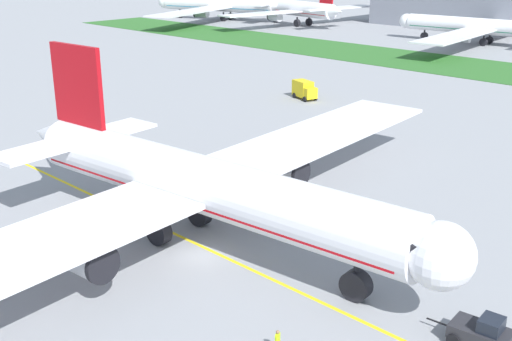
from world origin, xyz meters
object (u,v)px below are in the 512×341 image
(airliner_foreground, at_px, (199,185))
(ground_crew_wingwalker_port, at_px, (278,340))
(service_truck_baggage_loader, at_px, (304,90))
(parked_airliner_far_centre, at_px, (299,9))
(pushback_tug, at_px, (483,333))
(parked_airliner_far_right, at_px, (479,27))
(parked_airliner_far_left, at_px, (221,5))

(airliner_foreground, bearing_deg, ground_crew_wingwalker_port, -25.01)
(service_truck_baggage_loader, relative_size, parked_airliner_far_centre, 0.09)
(pushback_tug, height_order, ground_crew_wingwalker_port, pushback_tug)
(service_truck_baggage_loader, relative_size, parked_airliner_far_right, 0.07)
(airliner_foreground, distance_m, pushback_tug, 25.43)
(pushback_tug, relative_size, parked_airliner_far_centre, 0.09)
(pushback_tug, relative_size, ground_crew_wingwalker_port, 3.24)
(parked_airliner_far_centre, bearing_deg, service_truck_baggage_loader, -49.10)
(parked_airliner_far_left, relative_size, parked_airliner_far_right, 1.10)
(airliner_foreground, height_order, pushback_tug, airliner_foreground)
(parked_airliner_far_centre, height_order, parked_airliner_far_right, parked_airliner_far_centre)
(ground_crew_wingwalker_port, bearing_deg, airliner_foreground, 154.99)
(pushback_tug, distance_m, ground_crew_wingwalker_port, 13.32)
(parked_airliner_far_left, xyz_separation_m, parked_airliner_far_centre, (30.59, 6.73, 0.04))
(pushback_tug, xyz_separation_m, parked_airliner_far_right, (-62.58, 128.43, 3.58))
(airliner_foreground, relative_size, parked_airliner_far_right, 1.05)
(airliner_foreground, height_order, service_truck_baggage_loader, airliner_foreground)
(airliner_foreground, bearing_deg, parked_airliner_far_left, 136.50)
(airliner_foreground, xyz_separation_m, parked_airliner_far_right, (-37.64, 130.83, -0.77))
(parked_airliner_far_right, bearing_deg, airliner_foreground, -73.95)
(pushback_tug, height_order, service_truck_baggage_loader, service_truck_baggage_loader)
(ground_crew_wingwalker_port, bearing_deg, parked_airliner_far_right, 111.19)
(parked_airliner_far_left, xyz_separation_m, parked_airliner_far_right, (92.33, 7.50, -0.70))
(pushback_tug, bearing_deg, parked_airliner_far_right, 115.98)
(parked_airliner_far_centre, relative_size, parked_airliner_far_right, 0.85)
(pushback_tug, distance_m, parked_airliner_far_right, 142.91)
(pushback_tug, relative_size, service_truck_baggage_loader, 1.08)
(ground_crew_wingwalker_port, height_order, service_truck_baggage_loader, service_truck_baggage_loader)
(airliner_foreground, bearing_deg, parked_airliner_far_centre, 127.38)
(airliner_foreground, bearing_deg, pushback_tug, 5.50)
(service_truck_baggage_loader, relative_size, parked_airliner_far_left, 0.07)
(airliner_foreground, height_order, ground_crew_wingwalker_port, airliner_foreground)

